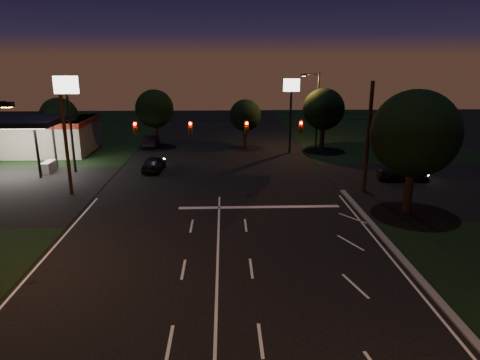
{
  "coord_description": "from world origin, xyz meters",
  "views": [
    {
      "loc": [
        0.45,
        -18.48,
        10.9
      ],
      "look_at": [
        1.45,
        8.52,
        3.0
      ],
      "focal_mm": 32.0,
      "sensor_mm": 36.0,
      "label": 1
    }
  ],
  "objects_px": {
    "utility_pole_right": "(364,191)",
    "car_oncoming_b": "(152,141)",
    "tree_right_near": "(414,134)",
    "car_cross": "(403,173)",
    "car_oncoming_a": "(154,164)"
  },
  "relations": [
    {
      "from": "car_oncoming_a",
      "to": "car_cross",
      "type": "bearing_deg",
      "value": 174.08
    },
    {
      "from": "car_oncoming_a",
      "to": "car_cross",
      "type": "relative_size",
      "value": 0.94
    },
    {
      "from": "car_oncoming_b",
      "to": "tree_right_near",
      "type": "bearing_deg",
      "value": 131.44
    },
    {
      "from": "tree_right_near",
      "to": "car_oncoming_b",
      "type": "relative_size",
      "value": 2.0
    },
    {
      "from": "utility_pole_right",
      "to": "car_oncoming_b",
      "type": "height_order",
      "value": "utility_pole_right"
    },
    {
      "from": "car_oncoming_a",
      "to": "utility_pole_right",
      "type": "bearing_deg",
      "value": 162.95
    },
    {
      "from": "utility_pole_right",
      "to": "car_cross",
      "type": "relative_size",
      "value": 1.98
    },
    {
      "from": "tree_right_near",
      "to": "car_cross",
      "type": "height_order",
      "value": "tree_right_near"
    },
    {
      "from": "tree_right_near",
      "to": "car_oncoming_b",
      "type": "distance_m",
      "value": 33.06
    },
    {
      "from": "utility_pole_right",
      "to": "tree_right_near",
      "type": "bearing_deg",
      "value": -72.47
    },
    {
      "from": "utility_pole_right",
      "to": "car_oncoming_b",
      "type": "relative_size",
      "value": 2.05
    },
    {
      "from": "car_oncoming_a",
      "to": "car_oncoming_b",
      "type": "relative_size",
      "value": 0.97
    },
    {
      "from": "utility_pole_right",
      "to": "car_oncoming_a",
      "type": "relative_size",
      "value": 2.11
    },
    {
      "from": "utility_pole_right",
      "to": "car_oncoming_b",
      "type": "xyz_separation_m",
      "value": [
        -20.62,
        19.21,
        0.72
      ]
    },
    {
      "from": "car_oncoming_a",
      "to": "car_cross",
      "type": "height_order",
      "value": "car_oncoming_a"
    }
  ]
}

